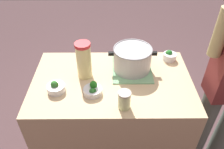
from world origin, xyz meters
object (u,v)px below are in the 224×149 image
Objects in this scene: broccoli_bowl_center at (169,56)px; broccoli_bowl_back at (56,87)px; lemonade_pitcher at (84,60)px; mason_jar at (124,100)px; broccoli_bowl_front at (93,90)px; cooking_pot at (132,58)px.

broccoli_bowl_center is 0.90m from broccoli_bowl_back.
mason_jar is at bearing -49.18° from lemonade_pitcher.
lemonade_pitcher is 0.26m from broccoli_bowl_back.
lemonade_pitcher is 0.41m from mason_jar.
broccoli_bowl_front is (-0.20, 0.12, -0.03)m from mason_jar.
mason_jar is 0.24m from broccoli_bowl_front.
lemonade_pitcher is at bearing -162.87° from broccoli_bowl_center.
broccoli_bowl_back is (-0.52, -0.24, -0.07)m from cooking_pot.
broccoli_bowl_center is at bearing 23.48° from broccoli_bowl_back.
broccoli_bowl_back is at bearing -138.45° from lemonade_pitcher.
cooking_pot reaches higher than mason_jar.
broccoli_bowl_center is at bearing 21.98° from cooking_pot.
broccoli_bowl_front is at bearing 148.08° from mason_jar.
broccoli_bowl_back reaches higher than broccoli_bowl_center.
broccoli_bowl_center is (0.30, 0.12, -0.06)m from cooking_pot.
mason_jar is (-0.08, -0.38, -0.04)m from cooking_pot.
mason_jar is 0.63m from broccoli_bowl_center.
lemonade_pitcher is 2.22× the size of broccoli_bowl_front.
broccoli_bowl_front is at bearing -146.60° from broccoli_bowl_center.
broccoli_bowl_center is at bearing 53.07° from mason_jar.
mason_jar is 1.00× the size of broccoli_bowl_front.
cooking_pot is 1.29× the size of lemonade_pitcher.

